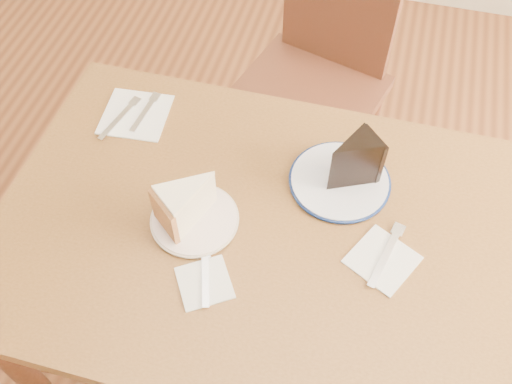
% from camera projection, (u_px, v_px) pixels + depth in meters
% --- Properties ---
extents(ground, '(4.00, 4.00, 0.00)m').
position_uv_depth(ground, '(264.00, 352.00, 1.85)').
color(ground, '#4B2614').
rests_on(ground, ground).
extents(table, '(1.20, 0.80, 0.75)m').
position_uv_depth(table, '(267.00, 252.00, 1.32)').
color(table, '#4A2D14').
rests_on(table, ground).
extents(chair_far, '(0.55, 0.55, 0.90)m').
position_uv_depth(chair_far, '(314.00, 82.00, 1.87)').
color(chair_far, '#371A10').
rests_on(chair_far, ground).
extents(plate_cream, '(0.19, 0.19, 0.01)m').
position_uv_depth(plate_cream, '(195.00, 219.00, 1.25)').
color(plate_cream, white).
rests_on(plate_cream, table).
extents(plate_navy, '(0.22, 0.22, 0.01)m').
position_uv_depth(plate_navy, '(340.00, 181.00, 1.31)').
color(plate_navy, white).
rests_on(plate_navy, table).
extents(carrot_cake, '(0.15, 0.15, 0.09)m').
position_uv_depth(carrot_cake, '(192.00, 201.00, 1.21)').
color(carrot_cake, beige).
rests_on(carrot_cake, plate_cream).
extents(chocolate_cake, '(0.13, 0.13, 0.12)m').
position_uv_depth(chocolate_cake, '(350.00, 164.00, 1.26)').
color(chocolate_cake, black).
rests_on(chocolate_cake, plate_navy).
extents(napkin_cream, '(0.14, 0.14, 0.00)m').
position_uv_depth(napkin_cream, '(205.00, 283.00, 1.16)').
color(napkin_cream, white).
rests_on(napkin_cream, table).
extents(napkin_navy, '(0.17, 0.17, 0.00)m').
position_uv_depth(napkin_navy, '(382.00, 260.00, 1.20)').
color(napkin_navy, white).
rests_on(napkin_navy, table).
extents(napkin_spare, '(0.17, 0.17, 0.00)m').
position_uv_depth(napkin_spare, '(136.00, 114.00, 1.44)').
color(napkin_spare, white).
rests_on(napkin_spare, table).
extents(fork_cream, '(0.06, 0.14, 0.00)m').
position_uv_depth(fork_cream, '(205.00, 276.00, 1.17)').
color(fork_cream, silver).
rests_on(fork_cream, napkin_cream).
extents(knife_navy, '(0.06, 0.17, 0.00)m').
position_uv_depth(knife_navy, '(386.00, 255.00, 1.20)').
color(knife_navy, white).
rests_on(knife_navy, napkin_navy).
extents(fork_spare, '(0.03, 0.14, 0.00)m').
position_uv_depth(fork_spare, '(145.00, 112.00, 1.44)').
color(fork_spare, silver).
rests_on(fork_spare, napkin_spare).
extents(knife_spare, '(0.05, 0.16, 0.00)m').
position_uv_depth(knife_spare, '(119.00, 118.00, 1.43)').
color(knife_spare, silver).
rests_on(knife_spare, napkin_spare).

